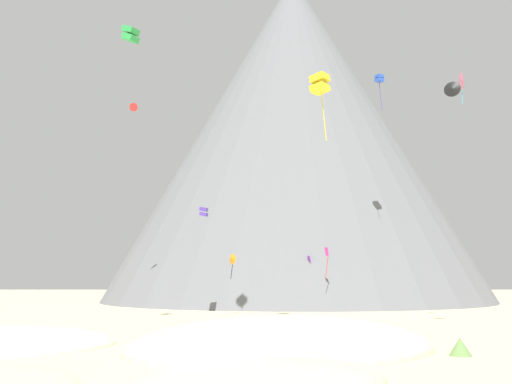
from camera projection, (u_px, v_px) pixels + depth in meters
The scene contains 16 objects.
ground_plane at pixel (201, 383), 27.22m from camera, with size 400.00×400.00×0.00m, color #CCBA8E.
dune_midground at pixel (284, 349), 39.87m from camera, with size 21.54×17.99×4.21m, color beige.
bush_far_left at pixel (236, 331), 50.07m from camera, with size 1.49×1.49×0.62m, color #477238.
bush_scatter_east at pixel (461, 347), 36.57m from camera, with size 1.38×1.38×1.09m, color #668C4C.
bush_mid_center at pixel (25, 337), 43.32m from camera, with size 1.58×1.58×0.89m, color #668C4C.
rock_massif at pixel (290, 149), 123.89m from camera, with size 102.25×102.25×67.47m.
kite_magenta_low at pixel (327, 257), 83.44m from camera, with size 0.57×0.46×4.34m.
kite_violet_low at pixel (310, 259), 86.95m from camera, with size 0.56×0.87×1.00m.
kite_red_high at pixel (134, 107), 87.52m from camera, with size 1.30×0.79×1.25m.
kite_indigo_low at pixel (204, 212), 80.10m from camera, with size 1.16×1.11×1.24m.
kite_black_mid at pixel (453, 89), 60.18m from camera, with size 1.66×1.15×1.64m.
kite_blue_high at pixel (380, 79), 88.35m from camera, with size 1.38×1.37×5.29m.
kite_green_high at pixel (131, 34), 65.22m from camera, with size 1.99×1.94×1.92m.
kite_pink_high at pixel (461, 82), 71.10m from camera, with size 0.46×2.01×3.69m.
kite_yellow_mid at pixel (320, 84), 52.24m from camera, with size 1.93×1.91×5.89m.
kite_orange_low at pixel (233, 259), 77.76m from camera, with size 1.07×1.19×3.22m.
Camera 1 is at (2.49, -28.14, 4.72)m, focal length 42.69 mm.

